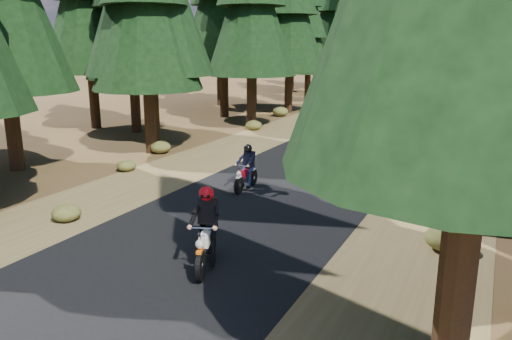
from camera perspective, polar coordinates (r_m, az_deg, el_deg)
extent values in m
plane|color=#422B17|center=(12.98, -2.93, -6.18)|extent=(120.00, 120.00, 0.00)
cube|color=black|center=(17.31, 5.11, -0.95)|extent=(6.00, 100.00, 0.01)
cube|color=brown|center=(19.38, -7.68, 0.62)|extent=(3.20, 100.00, 0.01)
cube|color=brown|center=(16.32, 20.36, -2.77)|extent=(3.20, 100.00, 0.01)
cylinder|color=black|center=(7.10, 23.14, 0.02)|extent=(0.53, 0.53, 5.85)
cylinder|color=black|center=(19.97, -26.43, 8.01)|extent=(0.53, 0.53, 5.73)
cylinder|color=black|center=(21.44, -12.16, 8.97)|extent=(0.51, 0.51, 5.34)
cone|color=black|center=(21.41, -12.64, 17.90)|extent=(4.54, 4.54, 6.68)
cylinder|color=black|center=(15.27, 26.31, 4.23)|extent=(0.48, 0.48, 4.52)
cylinder|color=black|center=(22.29, -11.88, 10.58)|extent=(0.56, 0.56, 6.43)
cylinder|color=black|center=(26.77, -13.80, 10.11)|extent=(0.52, 0.52, 5.56)
cone|color=black|center=(26.77, -14.26, 17.54)|extent=(4.73, 4.73, 6.95)
cylinder|color=black|center=(27.47, -0.53, 10.77)|extent=(0.53, 0.53, 5.72)
cone|color=black|center=(27.49, -0.55, 18.23)|extent=(4.86, 4.86, 7.15)
cylinder|color=black|center=(31.67, -3.71, 11.79)|extent=(0.55, 0.55, 6.37)
cylinder|color=black|center=(33.98, 3.77, 11.34)|extent=(0.53, 0.53, 5.64)
cone|color=black|center=(33.99, 3.87, 17.29)|extent=(4.79, 4.79, 7.05)
cylinder|color=black|center=(37.82, -0.30, 11.52)|extent=(0.52, 0.52, 5.45)
cone|color=black|center=(37.81, -0.31, 16.68)|extent=(4.63, 4.63, 6.81)
cylinder|color=black|center=(40.65, 5.94, 10.91)|extent=(0.48, 0.48, 4.42)
cone|color=black|center=(40.59, 6.04, 14.81)|extent=(3.76, 3.76, 5.52)
cone|color=black|center=(40.66, 6.12, 17.61)|extent=(2.87, 2.87, 3.98)
cylinder|color=black|center=(46.92, 3.96, 11.59)|extent=(0.49, 0.49, 4.75)
cone|color=black|center=(46.88, 4.02, 15.22)|extent=(4.04, 4.04, 5.93)
cone|color=black|center=(46.96, 4.07, 17.82)|extent=(3.09, 3.09, 4.27)
cylinder|color=black|center=(28.72, -18.22, 10.51)|extent=(0.54, 0.54, 6.00)
cylinder|color=black|center=(37.74, -4.12, 12.20)|extent=(0.56, 0.56, 6.40)
cone|color=black|center=(37.81, -4.23, 18.27)|extent=(5.44, 5.44, 8.00)
cylinder|color=black|center=(49.36, 11.17, 12.45)|extent=(0.56, 0.56, 6.40)
cone|color=black|center=(49.42, 11.40, 17.09)|extent=(5.44, 5.44, 8.00)
cylinder|color=black|center=(53.08, 8.86, 12.88)|extent=(0.57, 0.57, 6.80)
cone|color=black|center=(53.16, 9.04, 17.46)|extent=(5.78, 5.78, 8.50)
cylinder|color=black|center=(54.55, 15.97, 12.12)|extent=(0.54, 0.54, 6.00)
cone|color=black|center=(54.58, 16.25, 16.05)|extent=(5.10, 5.10, 7.50)
cylinder|color=black|center=(53.67, 24.56, 11.59)|extent=(0.56, 0.56, 6.40)
cone|color=black|center=(53.72, 25.02, 15.83)|extent=(5.44, 5.44, 8.00)
cylinder|color=black|center=(56.94, 20.61, 12.24)|extent=(0.57, 0.57, 6.80)
cone|color=black|center=(57.01, 20.99, 16.50)|extent=(5.78, 5.78, 8.50)
cylinder|color=black|center=(50.35, 4.09, 12.26)|extent=(0.52, 0.52, 5.60)
cone|color=black|center=(50.35, 4.17, 16.24)|extent=(4.76, 4.76, 7.00)
ellipsoid|color=#474C1E|center=(16.43, 23.71, -1.98)|extent=(0.92, 0.92, 0.55)
ellipsoid|color=#474C1E|center=(20.61, 23.64, 1.03)|extent=(0.79, 0.79, 0.48)
ellipsoid|color=#474C1E|center=(30.45, 25.01, 4.83)|extent=(0.81, 0.81, 0.49)
ellipsoid|color=#474C1E|center=(18.80, -14.62, 0.50)|extent=(0.69, 0.69, 0.42)
ellipsoid|color=#474C1E|center=(26.92, -0.27, 5.13)|extent=(0.87, 0.87, 0.52)
ellipsoid|color=#474C1E|center=(21.57, -10.87, 2.58)|extent=(0.86, 0.86, 0.51)
ellipsoid|color=#474C1E|center=(32.14, 2.80, 6.68)|extent=(1.00, 1.00, 0.60)
ellipsoid|color=#474C1E|center=(14.03, -20.87, -4.59)|extent=(0.75, 0.75, 0.45)
ellipsoid|color=#474C1E|center=(12.09, 20.89, -7.31)|extent=(0.93, 0.93, 0.56)
cube|color=black|center=(10.20, -5.80, -5.13)|extent=(0.44, 0.35, 0.55)
sphere|color=red|center=(10.07, -5.86, -2.97)|extent=(0.40, 0.40, 0.31)
cube|color=black|center=(15.66, -1.15, 1.18)|extent=(0.33, 0.21, 0.47)
sphere|color=black|center=(15.58, -1.16, 2.41)|extent=(0.27, 0.27, 0.26)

